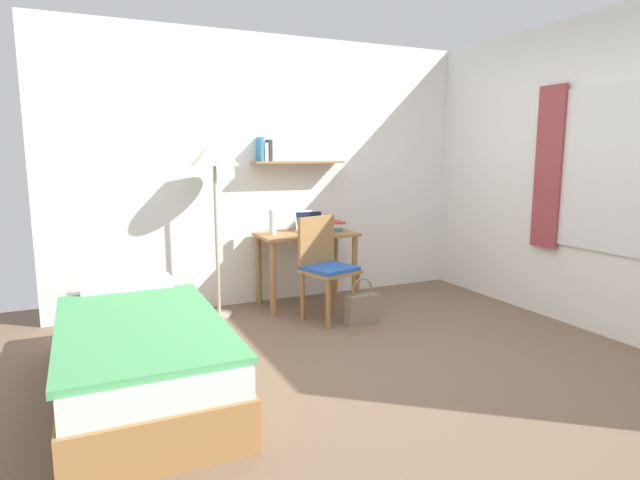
% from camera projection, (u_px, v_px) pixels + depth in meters
% --- Properties ---
extents(ground_plane, '(5.28, 5.28, 0.00)m').
position_uv_depth(ground_plane, '(383.00, 370.00, 3.61)').
color(ground_plane, brown).
extents(wall_back, '(4.40, 0.27, 2.60)m').
position_uv_depth(wall_back, '(279.00, 171.00, 5.21)').
color(wall_back, white).
rests_on(wall_back, ground_plane).
extents(wall_right, '(0.10, 4.40, 2.60)m').
position_uv_depth(wall_right, '(601.00, 175.00, 4.23)').
color(wall_right, white).
rests_on(wall_right, ground_plane).
extents(bed, '(0.93, 2.01, 0.54)m').
position_uv_depth(bed, '(140.00, 353.00, 3.28)').
color(bed, '#9E703D').
rests_on(bed, ground_plane).
extents(desk, '(0.94, 0.52, 0.72)m').
position_uv_depth(desk, '(306.00, 248.00, 5.10)').
color(desk, '#9E703D').
rests_on(desk, ground_plane).
extents(desk_chair, '(0.53, 0.51, 0.92)m').
position_uv_depth(desk_chair, '(325.00, 264.00, 4.67)').
color(desk_chair, '#9E703D').
rests_on(desk_chair, ground_plane).
extents(standing_lamp, '(0.43, 0.43, 1.59)m').
position_uv_depth(standing_lamp, '(214.00, 161.00, 4.60)').
color(standing_lamp, '#B2A893').
rests_on(standing_lamp, ground_plane).
extents(laptop, '(0.31, 0.22, 0.21)m').
position_uv_depth(laptop, '(311.00, 226.00, 5.15)').
color(laptop, '#B7BABF').
rests_on(laptop, desk).
extents(water_bottle, '(0.07, 0.07, 0.24)m').
position_uv_depth(water_bottle, '(273.00, 222.00, 4.93)').
color(water_bottle, silver).
rests_on(water_bottle, desk).
extents(book_stack, '(0.19, 0.23, 0.09)m').
position_uv_depth(book_stack, '(332.00, 226.00, 5.21)').
color(book_stack, '#3384C6').
rests_on(book_stack, desk).
extents(handbag, '(0.29, 0.11, 0.41)m').
position_uv_depth(handbag, '(362.00, 308.00, 4.59)').
color(handbag, gray).
rests_on(handbag, ground_plane).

